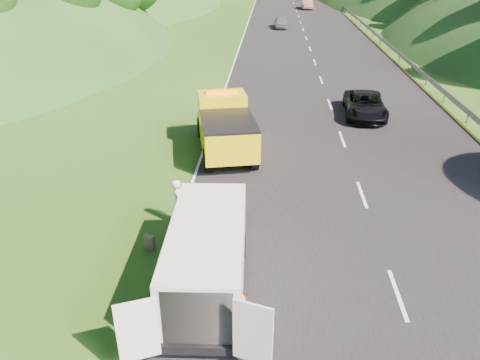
# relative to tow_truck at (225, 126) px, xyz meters

# --- Properties ---
(ground) EXTENTS (320.00, 320.00, 0.00)m
(ground) POSITION_rel_tow_truck_xyz_m (2.84, -8.09, -1.31)
(ground) COLOR #38661E
(ground) RESTS_ON ground
(road_surface) EXTENTS (14.00, 200.00, 0.02)m
(road_surface) POSITION_rel_tow_truck_xyz_m (5.84, 31.91, -1.30)
(road_surface) COLOR black
(road_surface) RESTS_ON ground
(guardrail) EXTENTS (0.06, 140.00, 1.52)m
(guardrail) POSITION_rel_tow_truck_xyz_m (13.14, 44.41, -1.31)
(guardrail) COLOR gray
(guardrail) RESTS_ON ground
(tree_line_left) EXTENTS (14.00, 140.00, 14.00)m
(tree_line_left) POSITION_rel_tow_truck_xyz_m (-16.16, 51.91, -1.31)
(tree_line_left) COLOR #28591A
(tree_line_left) RESTS_ON ground
(tree_line_right) EXTENTS (14.00, 140.00, 14.00)m
(tree_line_right) POSITION_rel_tow_truck_xyz_m (25.84, 51.91, -1.31)
(tree_line_right) COLOR #28591A
(tree_line_right) RESTS_ON ground
(tow_truck) EXTENTS (3.50, 6.55, 2.67)m
(tow_truck) POSITION_rel_tow_truck_xyz_m (0.00, 0.00, 0.00)
(tow_truck) COLOR black
(tow_truck) RESTS_ON ground
(white_van) EXTENTS (3.39, 6.27, 2.20)m
(white_van) POSITION_rel_tow_truck_xyz_m (0.48, -10.13, -0.06)
(white_van) COLOR black
(white_van) RESTS_ON ground
(woman) EXTENTS (0.61, 0.73, 1.75)m
(woman) POSITION_rel_tow_truck_xyz_m (-0.98, -6.78, -1.31)
(woman) COLOR silver
(woman) RESTS_ON ground
(child) EXTENTS (0.55, 0.56, 0.91)m
(child) POSITION_rel_tow_truck_xyz_m (0.35, -8.28, -1.31)
(child) COLOR #BFBF66
(child) RESTS_ON ground
(worker) EXTENTS (1.23, 0.86, 1.74)m
(worker) POSITION_rel_tow_truck_xyz_m (1.54, -12.56, -1.31)
(worker) COLOR black
(worker) RESTS_ON ground
(suitcase) EXTENTS (0.38, 0.28, 0.55)m
(suitcase) POSITION_rel_tow_truck_xyz_m (-1.67, -8.37, -1.03)
(suitcase) COLOR brown
(suitcase) RESTS_ON ground
(passing_suv) EXTENTS (2.54, 4.96, 1.34)m
(passing_suv) POSITION_rel_tow_truck_xyz_m (7.56, 5.73, -1.31)
(passing_suv) COLOR black
(passing_suv) RESTS_ON ground
(dist_car_a) EXTENTS (1.65, 4.10, 1.40)m
(dist_car_a) POSITION_rel_tow_truck_xyz_m (3.22, 38.94, -1.31)
(dist_car_a) COLOR #505155
(dist_car_a) RESTS_ON ground
(dist_car_b) EXTENTS (1.66, 4.76, 1.57)m
(dist_car_b) POSITION_rel_tow_truck_xyz_m (7.64, 59.45, -1.31)
(dist_car_b) COLOR brown
(dist_car_b) RESTS_ON ground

